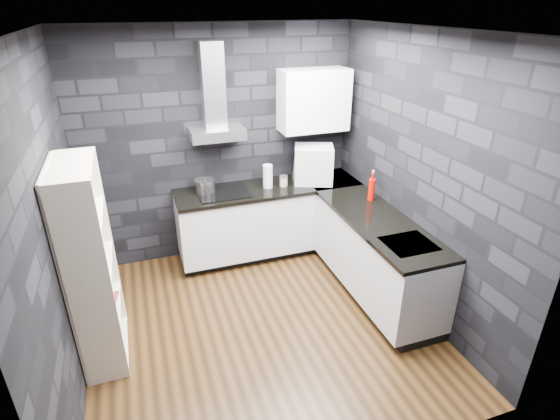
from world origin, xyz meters
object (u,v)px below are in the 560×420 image
appliance_garage (314,164)px  fruit_bowl (90,271)px  glass_vase (268,176)px  utensil_crock (295,178)px  bookshelf (91,267)px  pot (205,186)px  red_bottle (371,190)px  storage_jar (284,181)px

appliance_garage → fruit_bowl: (-2.48, -1.26, -0.19)m
glass_vase → appliance_garage: appliance_garage is taller
utensil_crock → bookshelf: 2.57m
pot → red_bottle: red_bottle is taller
storage_jar → appliance_garage: appliance_garage is taller
bookshelf → fruit_bowl: bookshelf is taller
bookshelf → fruit_bowl: size_ratio=8.62×
bookshelf → fruit_bowl: (0.00, -0.13, 0.04)m
utensil_crock → red_bottle: 0.97m
fruit_bowl → glass_vase: bearing=33.9°
appliance_garage → fruit_bowl: appliance_garage is taller
appliance_garage → fruit_bowl: size_ratio=2.14×
storage_jar → utensil_crock: bearing=20.4°
bookshelf → fruit_bowl: 0.14m
pot → utensil_crock: pot is taller
glass_vase → storage_jar: 0.21m
storage_jar → red_bottle: red_bottle is taller
appliance_garage → red_bottle: 0.81m
utensil_crock → bookshelf: bookshelf is taller
red_bottle → fruit_bowl: red_bottle is taller
utensil_crock → bookshelf: size_ratio=0.07×
glass_vase → appliance_garage: (0.57, -0.02, 0.09)m
bookshelf → pot: bearing=29.1°
glass_vase → fruit_bowl: bearing=-146.1°
storage_jar → fruit_bowl: (-2.09, -1.26, -0.02)m
pot → red_bottle: 1.87m
storage_jar → fruit_bowl: 2.45m
appliance_garage → red_bottle: bearing=-39.7°
bookshelf → storage_jar: bearing=11.0°
glass_vase → utensil_crock: size_ratio=2.33×
storage_jar → appliance_garage: bearing=-0.0°
utensil_crock → pot: bearing=177.8°
red_bottle → bookshelf: size_ratio=0.14×
glass_vase → appliance_garage: bearing=-2.0°
red_bottle → fruit_bowl: (-2.87, -0.56, -0.09)m
glass_vase → utensil_crock: bearing=7.2°
pot → red_bottle: bearing=-25.5°
glass_vase → bookshelf: (-1.91, -1.15, -0.14)m
glass_vase → storage_jar: bearing=-5.9°
utensil_crock → fruit_bowl: bearing=-149.7°
glass_vase → fruit_bowl: glass_vase is taller
storage_jar → bookshelf: bearing=-151.7°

